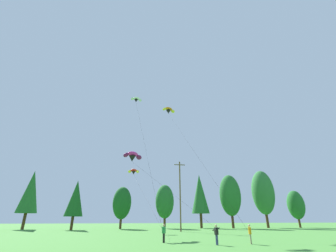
# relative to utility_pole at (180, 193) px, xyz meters

# --- Properties ---
(treeline_tree_b) EXTENTS (4.39, 4.39, 12.67)m
(treeline_tree_b) POSITION_rel_utility_pole_xyz_m (-31.98, 14.24, 1.27)
(treeline_tree_b) COLOR #472D19
(treeline_tree_b) RESTS_ON ground_plane
(treeline_tree_c) EXTENTS (3.79, 3.79, 9.96)m
(treeline_tree_c) POSITION_rel_utility_pole_xyz_m (-20.91, 9.45, -0.43)
(treeline_tree_c) COLOR #472D19
(treeline_tree_c) RESTS_ON ground_plane
(treeline_tree_d) EXTENTS (4.31, 4.31, 9.28)m
(treeline_tree_d) POSITION_rel_utility_pole_xyz_m (-11.13, 13.30, -1.05)
(treeline_tree_d) COLOR #472D19
(treeline_tree_d) RESTS_ON ground_plane
(treeline_tree_e) EXTENTS (4.53, 4.53, 10.12)m
(treeline_tree_e) POSITION_rel_utility_pole_xyz_m (-0.76, 14.34, -0.54)
(treeline_tree_e) COLOR #472D19
(treeline_tree_e) RESTS_ON ground_plane
(treeline_tree_f) EXTENTS (4.45, 4.45, 12.95)m
(treeline_tree_f) POSITION_rel_utility_pole_xyz_m (8.37, 14.23, 1.45)
(treeline_tree_f) COLOR #472D19
(treeline_tree_f) RESTS_ON ground_plane
(treeline_tree_g) EXTENTS (5.22, 5.22, 12.68)m
(treeline_tree_g) POSITION_rel_utility_pole_xyz_m (15.69, 12.15, 1.01)
(treeline_tree_g) COLOR #472D19
(treeline_tree_g) RESTS_ON ground_plane
(treeline_tree_h) EXTENTS (5.65, 5.65, 14.26)m
(treeline_tree_h) POSITION_rel_utility_pole_xyz_m (25.44, 13.04, 1.97)
(treeline_tree_h) COLOR #472D19
(treeline_tree_h) RESTS_ON ground_plane
(treeline_tree_i) EXTENTS (4.29, 4.29, 9.21)m
(treeline_tree_i) POSITION_rel_utility_pole_xyz_m (34.53, 13.15, -1.09)
(treeline_tree_i) COLOR #472D19
(treeline_tree_i) RESTS_ON ground_plane
(utility_pole) EXTENTS (2.20, 0.26, 12.79)m
(utility_pole) POSITION_rel_utility_pole_xyz_m (0.00, 0.00, 0.00)
(utility_pole) COLOR brown
(utility_pole) RESTS_ON ground_plane
(kite_flyer_near) EXTENTS (0.47, 0.58, 1.69)m
(kite_flyer_near) POSITION_rel_utility_pole_xyz_m (-6.05, -19.26, -5.68)
(kite_flyer_near) COLOR black
(kite_flyer_near) RESTS_ON ground_plane
(kite_flyer_mid) EXTENTS (0.58, 0.62, 1.69)m
(kite_flyer_mid) POSITION_rel_utility_pole_xyz_m (-1.63, -22.09, -5.67)
(kite_flyer_mid) COLOR navy
(kite_flyer_mid) RESTS_ON ground_plane
(kite_flyer_far) EXTENTS (0.41, 0.60, 1.69)m
(kite_flyer_far) POSITION_rel_utility_pole_xyz_m (1.74, -21.94, -5.68)
(kite_flyer_far) COLOR gray
(kite_flyer_far) RESTS_ON ground_plane
(parafoil_kite_high_white) EXTENTS (4.38, 16.62, 23.91)m
(parafoil_kite_high_white) POSITION_rel_utility_pole_xyz_m (-9.43, -3.12, 17.83)
(parafoil_kite_high_white) COLOR white
(parafoil_kite_mid_magenta) EXTENTS (9.13, 14.61, 10.51)m
(parafoil_kite_mid_magenta) POSITION_rel_utility_pole_xyz_m (-9.52, -8.69, 4.59)
(parafoil_kite_mid_magenta) COLOR #D12893
(parafoil_kite_far_orange) EXTENTS (5.61, 21.06, 22.87)m
(parafoil_kite_far_orange) POSITION_rel_utility_pole_xyz_m (-2.53, -1.74, 16.65)
(parafoil_kite_far_orange) COLOR orange
(parafoil_kite_low_red_yellow) EXTENTS (4.04, 21.39, 10.27)m
(parafoil_kite_low_red_yellow) POSITION_rel_utility_pole_xyz_m (-9.04, 1.71, 4.18)
(parafoil_kite_low_red_yellow) COLOR red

